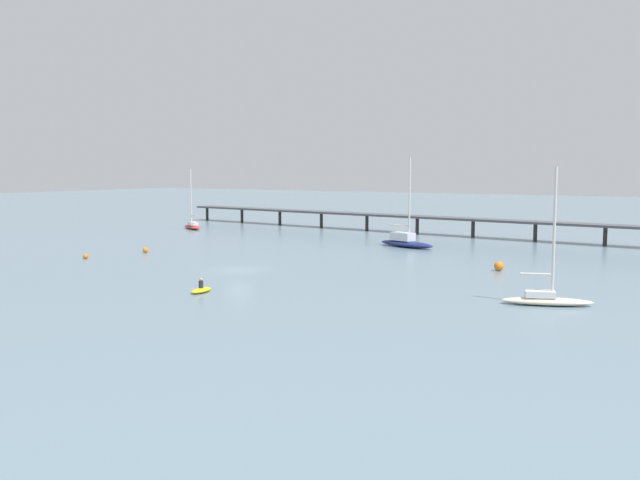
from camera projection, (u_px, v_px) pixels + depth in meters
ground_plane at (239, 270)px, 65.43m from camera, size 400.00×400.00×0.00m
pier at (520, 216)px, 91.86m from camera, size 89.25×12.79×6.88m
sailboat_cream at (546, 296)px, 48.48m from camera, size 6.33×3.60×9.61m
sailboat_red at (192, 225)px, 109.08m from camera, size 6.01×4.59×9.39m
sailboat_navy at (406, 241)px, 84.17m from camera, size 8.27×4.49×10.78m
dinghy_yellow at (201, 290)px, 53.46m from camera, size 1.30×2.37×1.14m
mooring_buoy_far at (499, 266)px, 64.66m from camera, size 0.89×0.89×0.89m
mooring_buoy_inner at (145, 250)px, 78.53m from camera, size 0.61×0.61×0.61m
mooring_buoy_mid at (86, 256)px, 73.23m from camera, size 0.56×0.56×0.56m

